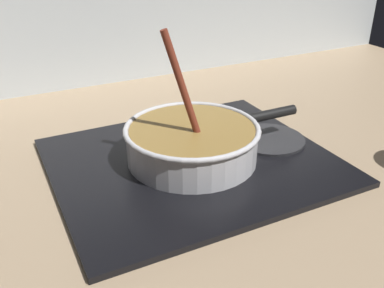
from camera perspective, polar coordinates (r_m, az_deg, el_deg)
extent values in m
cube|color=#9E8466|center=(0.73, 1.28, -12.72)|extent=(2.40, 1.60, 0.04)
cube|color=black|center=(0.90, 0.00, -2.33)|extent=(0.56, 0.48, 0.01)
torus|color=#592D0C|center=(0.89, 0.00, -1.77)|extent=(0.17, 0.17, 0.01)
cylinder|color=#262628|center=(0.99, 10.18, 0.65)|extent=(0.16, 0.16, 0.01)
cylinder|color=silver|center=(0.88, 0.00, 0.00)|extent=(0.27, 0.27, 0.07)
cylinder|color=olive|center=(0.88, 0.00, 0.23)|extent=(0.25, 0.25, 0.06)
torus|color=silver|center=(0.86, 0.00, 2.07)|extent=(0.28, 0.28, 0.01)
cylinder|color=black|center=(0.96, 10.44, 3.90)|extent=(0.12, 0.02, 0.02)
cylinder|color=#E5CC7A|center=(0.82, -0.56, -0.06)|extent=(0.04, 0.04, 0.01)
cylinder|color=beige|center=(0.88, 1.40, 1.77)|extent=(0.04, 0.04, 0.01)
cylinder|color=#EDD88C|center=(0.87, -2.90, 1.46)|extent=(0.03, 0.03, 0.01)
cylinder|color=#E5CC7A|center=(0.94, -2.12, 3.62)|extent=(0.03, 0.03, 0.01)
cylinder|color=maroon|center=(0.81, -1.27, 7.49)|extent=(0.08, 0.04, 0.22)
cube|color=brown|center=(0.86, 0.97, 0.74)|extent=(0.05, 0.04, 0.01)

